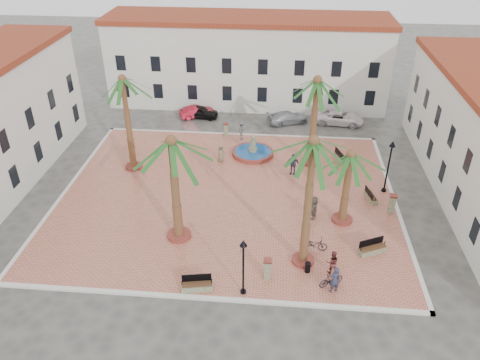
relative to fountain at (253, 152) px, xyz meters
The scene contains 35 objects.
ground 7.03m from the fountain, 102.77° to the right, with size 120.00×120.00×0.00m, color #56544F.
plaza 7.02m from the fountain, 102.77° to the right, with size 26.00×22.00×0.15m, color #CE735A.
kerb_n 4.45m from the fountain, 110.43° to the left, with size 26.30×0.30×0.16m, color silver.
kerb_s 17.91m from the fountain, 94.96° to the right, with size 26.30×0.30×0.16m, color silver.
kerb_e 13.34m from the fountain, 30.85° to the right, with size 0.30×22.30×0.16m, color silver.
kerb_w 16.08m from the fountain, 154.82° to the right, with size 0.30×22.30×0.16m, color silver.
building_north 13.94m from the fountain, 96.72° to the left, with size 30.40×7.40×9.50m.
fountain is the anchor object (origin of this frame).
palm_nw 12.67m from the fountain, 162.21° to the right, with size 4.80×4.80×8.35m.
palm_sw 14.48m from the fountain, 109.25° to the right, with size 5.42×5.42×7.81m.
palm_s 16.58m from the fountain, 73.45° to the right, with size 4.75×4.75×9.07m.
palm_e 12.64m from the fountain, 52.86° to the right, with size 4.88×4.88×5.82m.
palm_ne 8.31m from the fountain, 10.65° to the right, with size 5.43×5.43×7.96m.
bench_s 17.36m from the fountain, 97.28° to the right, with size 1.96×0.91×1.00m.
bench_se 15.57m from the fountain, 55.75° to the right, with size 2.00×1.36×1.02m.
bench_e 11.57m from the fountain, 33.92° to the right, with size 0.88×1.73×0.87m.
bench_ne 7.91m from the fountain, ahead, with size 1.17×1.97×1.00m.
lamppost_s 17.42m from the fountain, 88.08° to the right, with size 0.43×0.43×3.99m.
lamppost_e 12.32m from the fountain, 25.31° to the right, with size 0.48×0.48×4.46m.
bollard_se 15.97m from the fountain, 82.98° to the right, with size 0.52×0.52×1.44m.
bollard_n 4.59m from the fountain, 128.76° to the left, with size 0.58×0.58×1.37m.
bollard_e 13.53m from the fountain, 36.62° to the right, with size 0.62×0.62×1.53m.
litter_bin 15.73m from the fountain, 73.56° to the right, with size 0.37×0.37×0.71m, color black.
cyclist_a 17.69m from the fountain, 70.38° to the right, with size 0.69×0.45×1.88m, color #2D2F45.
bicycle_a 13.82m from the fountain, 69.19° to the right, with size 0.64×1.82×0.96m, color black.
cyclist_b 16.16m from the fountain, 68.43° to the right, with size 0.81×0.63×1.66m, color maroon.
bicycle_b 17.20m from the fountain, 70.24° to the right, with size 0.46×1.64×0.99m, color black.
pedestrian_fountain_a 3.16m from the fountain, 151.56° to the right, with size 0.78×0.51×1.60m, color #807155.
pedestrian_fountain_b 4.75m from the fountain, 40.49° to the right, with size 1.11×0.46×1.89m, color #313857.
pedestrian_north 3.37m from the fountain, 112.40° to the left, with size 1.26×0.73×1.96m, color #4E4F53.
pedestrian_east 10.58m from the fountain, 61.44° to the right, with size 1.69×0.54×1.83m, color #63564B.
car_black 10.14m from the fountain, 127.53° to the left, with size 1.56×3.87×1.32m, color black.
car_red 10.41m from the fountain, 128.49° to the left, with size 1.30×3.72×1.22m, color #A71124.
car_silver 8.11m from the fountain, 67.42° to the left, with size 1.75×4.29×1.25m, color #A1A2AA.
car_white 11.53m from the fountain, 42.71° to the left, with size 2.23×4.84×1.35m, color white.
Camera 1 is at (3.76, -30.57, 20.53)m, focal length 35.00 mm.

